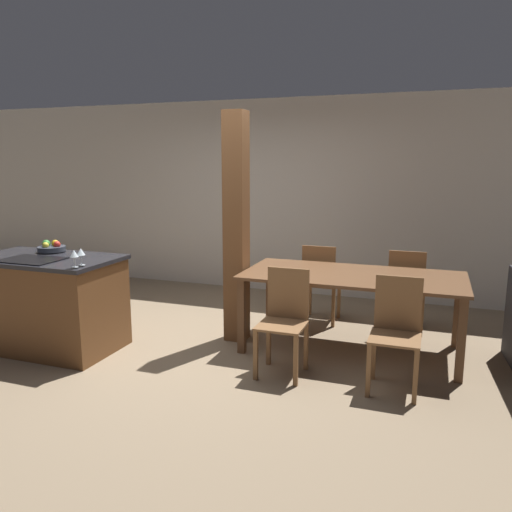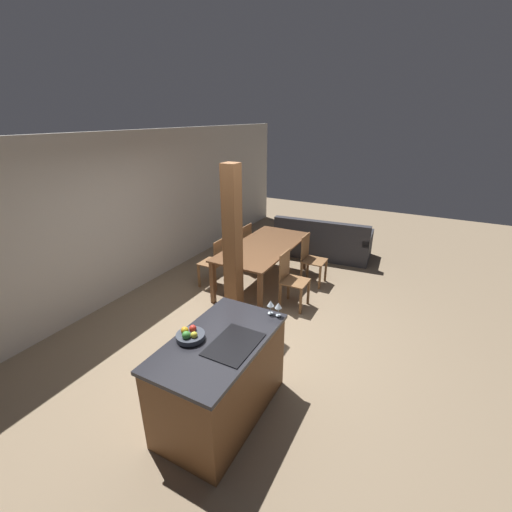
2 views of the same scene
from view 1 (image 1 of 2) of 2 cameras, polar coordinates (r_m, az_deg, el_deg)
The scene contains 12 objects.
ground_plane at distance 5.12m, azimuth -7.21°, elevation -10.46°, with size 16.00×16.00×0.00m, color #847056.
wall_back at distance 7.13m, azimuth 1.75°, elevation 6.75°, with size 11.20×0.08×2.70m.
kitchen_island at distance 5.40m, azimuth -22.69°, elevation -4.92°, with size 1.44×0.82×0.94m.
fruit_bowl at distance 5.55m, azimuth -22.35°, elevation 0.92°, with size 0.28×0.28×0.11m.
wine_glass_near at distance 4.61m, azimuth -20.08°, elevation 0.21°, with size 0.07×0.07×0.16m.
wine_glass_middle at distance 4.68m, azimuth -19.38°, elevation 0.40°, with size 0.07×0.07×0.16m.
dining_table at distance 4.95m, azimuth 10.96°, elevation -3.03°, with size 2.11×1.01×0.77m.
dining_chair_near_left at distance 4.42m, azimuth 3.25°, elevation -7.21°, with size 0.40×0.40×0.92m.
dining_chair_near_right at distance 4.26m, azimuth 15.70°, elevation -8.28°, with size 0.40×0.40×0.92m.
dining_chair_far_left at distance 5.78m, azimuth 7.37°, elevation -2.95°, with size 0.40×0.40×0.92m.
dining_chair_far_right at distance 5.66m, azimuth 16.80°, elevation -3.61°, with size 0.40×0.40×0.92m.
timber_post at distance 5.08m, azimuth -2.26°, elevation 3.09°, with size 0.22×0.22×2.34m.
Camera 1 is at (2.19, -4.25, 1.85)m, focal length 35.00 mm.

